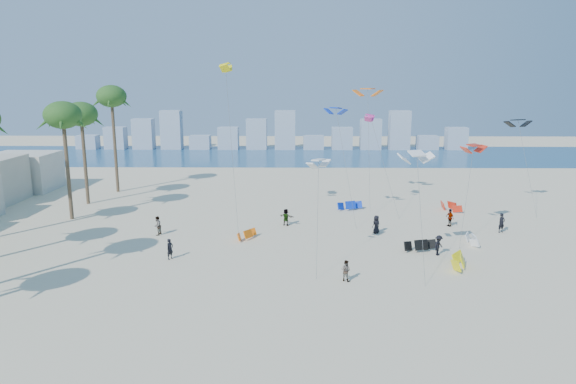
{
  "coord_description": "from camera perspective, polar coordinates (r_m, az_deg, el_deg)",
  "views": [
    {
      "loc": [
        3.67,
        -29.6,
        14.25
      ],
      "look_at": [
        3.0,
        16.0,
        4.5
      ],
      "focal_mm": 31.93,
      "sensor_mm": 36.0,
      "label": 1
    }
  ],
  "objects": [
    {
      "name": "kitesurfer_mid",
      "position": [
        38.14,
        6.45,
        -8.68
      ],
      "size": [
        0.97,
        0.92,
        1.58
      ],
      "primitive_type": "imported",
      "rotation": [
        0.0,
        0.0,
        2.56
      ],
      "color": "gray",
      "rests_on": "ground"
    },
    {
      "name": "distant_skyline",
      "position": [
        112.26,
        -1.66,
        6.36
      ],
      "size": [
        85.0,
        3.0,
        8.4
      ],
      "color": "#9EADBF",
      "rests_on": "ground"
    },
    {
      "name": "kitesurfers_far",
      "position": [
        49.32,
        6.65,
        -3.73
      ],
      "size": [
        34.02,
        10.29,
        1.91
      ],
      "color": "black",
      "rests_on": "ground"
    },
    {
      "name": "grounded_kites",
      "position": [
        50.41,
        12.87,
        -4.11
      ],
      "size": [
        24.64,
        21.86,
        1.0
      ],
      "color": "orange",
      "rests_on": "ground"
    },
    {
      "name": "palm_row",
      "position": [
        52.36,
        -28.18,
        6.92
      ],
      "size": [
        8.51,
        44.8,
        14.05
      ],
      "color": "brown",
      "rests_on": "ground"
    },
    {
      "name": "flying_kites",
      "position": [
        52.68,
        11.99,
        8.31
      ],
      "size": [
        34.71,
        27.71,
        16.62
      ],
      "color": "white",
      "rests_on": "ground"
    },
    {
      "name": "ocean",
      "position": [
        102.66,
        -1.22,
        4.09
      ],
      "size": [
        220.0,
        220.0,
        0.0
      ],
      "primitive_type": "plane",
      "color": "navy",
      "rests_on": "ground"
    },
    {
      "name": "kitesurfer_near",
      "position": [
        43.43,
        -13.01,
        -6.2
      ],
      "size": [
        0.7,
        0.75,
        1.73
      ],
      "primitive_type": "imported",
      "rotation": [
        0.0,
        0.0,
        0.96
      ],
      "color": "black",
      "rests_on": "ground"
    },
    {
      "name": "ground",
      "position": [
        33.06,
        -5.77,
        -13.54
      ],
      "size": [
        220.0,
        220.0,
        0.0
      ],
      "primitive_type": "plane",
      "color": "beige",
      "rests_on": "ground"
    }
  ]
}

